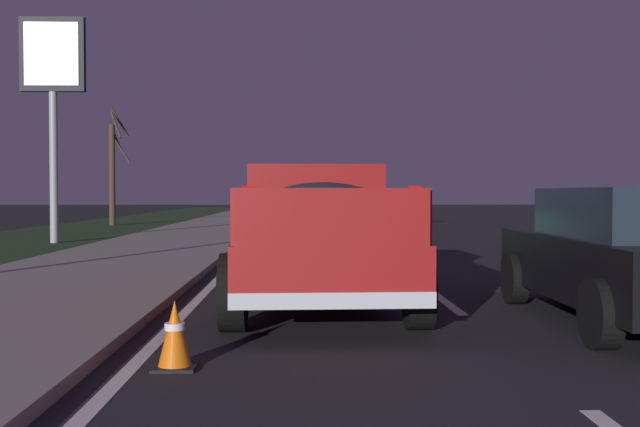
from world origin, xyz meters
name	(u,v)px	position (x,y,z in m)	size (l,w,h in m)	color
ground	(355,234)	(27.00, 0.00, 0.00)	(144.00, 144.00, 0.00)	black
sidewalk_shoulder	(199,232)	(27.00, 5.70, 0.06)	(108.00, 4.00, 0.12)	gray
grass_verge	(61,234)	(27.00, 10.70, 0.00)	(108.00, 6.00, 0.01)	#1E3819
lane_markings	(286,231)	(28.70, 2.55, 0.00)	(108.00, 3.54, 0.01)	silver
pickup_truck	(317,231)	(9.23, 1.75, 0.98)	(5.48, 2.40, 1.87)	maroon
sedan_silver	(371,206)	(40.80, -1.88, 0.78)	(4.42, 2.06, 1.54)	#B2B5BA
sedan_green	(311,218)	(21.03, 1.68, 0.78)	(4.44, 2.09, 1.54)	#14592D
sedan_black	(632,255)	(7.75, -1.79, 0.78)	(4.42, 2.05, 1.54)	black
gas_price_sign	(53,74)	(22.05, 9.35, 5.03)	(0.27, 1.90, 6.71)	#99999E
bare_tree_far	(113,169)	(34.66, 10.71, 2.60)	(1.32, 0.96, 5.47)	#423323
traffic_cone_near	(175,335)	(5.63, 3.03, 0.28)	(0.36, 0.36, 0.58)	black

